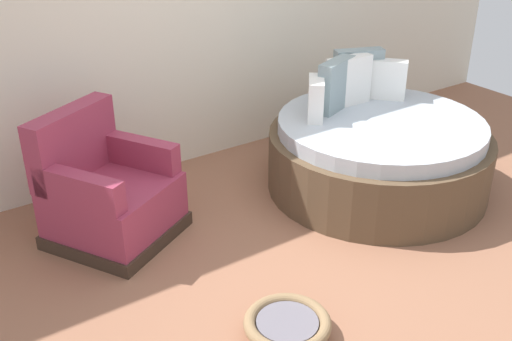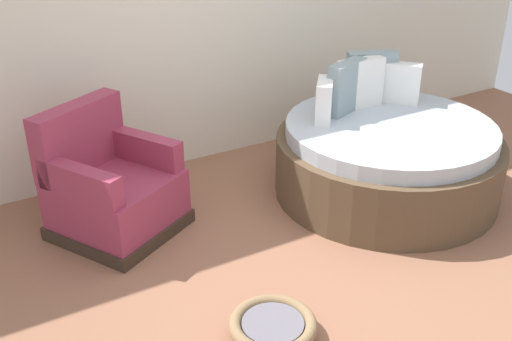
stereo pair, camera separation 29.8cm
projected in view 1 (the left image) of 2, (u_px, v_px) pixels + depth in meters
The scene contains 4 objects.
ground_plane at pixel (327, 267), 4.14m from camera, with size 8.00×8.00×0.02m, color #936047.
round_daybed at pixel (377, 152), 5.01m from camera, with size 1.81×1.81×1.04m.
red_armchair at pixel (107, 195), 4.34m from camera, with size 1.09×1.09×0.94m.
pet_basket at pixel (287, 326), 3.49m from camera, with size 0.51×0.51×0.13m.
Camera 1 is at (-2.32, -2.52, 2.45)m, focal length 42.57 mm.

